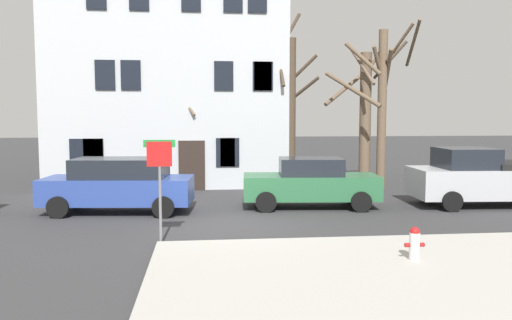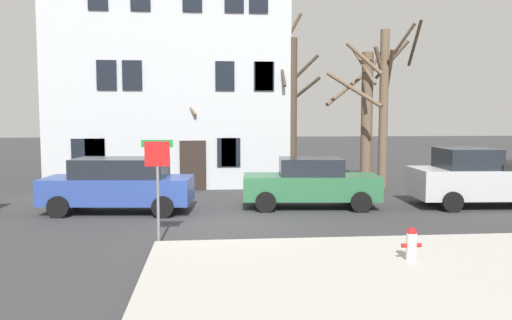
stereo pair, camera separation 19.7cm
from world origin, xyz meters
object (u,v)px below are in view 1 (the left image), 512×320
Objects in this scene: fire_hydrant at (415,243)px; tree_bare_end at (383,100)px; tree_bare_mid at (290,105)px; car_blue_wagon at (119,184)px; tree_bare_far at (365,112)px; car_green_sedan at (311,183)px; pickup_truck_silver at (491,178)px; tree_bare_near at (195,121)px; street_sign_pole at (160,171)px; bicycle_leaning at (74,182)px; building_main at (171,55)px.

tree_bare_end is at bearing 73.51° from fire_hydrant.
tree_bare_mid is 8.64m from car_blue_wagon.
tree_bare_far is 1.33× the size of car_green_sedan.
tree_bare_far is 6.23m from pickup_truck_silver.
tree_bare_near is 8.24m from tree_bare_end.
tree_bare_end is 12.70m from street_sign_pole.
car_green_sedan is at bearing -125.99° from tree_bare_far.
tree_bare_near is 1.11× the size of car_blue_wagon.
tree_bare_far is at bearing -2.58° from tree_bare_mid.
pickup_truck_silver is at bearing 21.20° from street_sign_pole.
fire_hydrant is 15.22m from bicycle_leaning.
building_main is 6.92× the size of bicycle_leaning.
tree_bare_far is 12.75m from bicycle_leaning.
pickup_truck_silver is (2.27, -4.67, -2.83)m from tree_bare_end.
pickup_truck_silver reaches higher than car_green_sedan.
car_green_sedan is at bearing -91.22° from tree_bare_mid.
tree_bare_end reaches higher than car_green_sedan.
tree_bare_near is (1.15, -2.54, -3.15)m from building_main.
building_main is 1.90× the size of tree_bare_far.
fire_hydrant is (-5.59, -6.56, -0.50)m from pickup_truck_silver.
building_main is at bearing 156.77° from tree_bare_end.
tree_bare_near is 5.71m from bicycle_leaning.
building_main is 2.18× the size of tree_bare_near.
building_main is at bearing 111.22° from fire_hydrant.
tree_bare_near reaches higher than bicycle_leaning.
fire_hydrant is 0.41× the size of bicycle_leaning.
bicycle_leaning is at bearing 117.65° from car_blue_wagon.
tree_bare_far reaches higher than bicycle_leaning.
building_main reaches higher than car_blue_wagon.
car_blue_wagon is (-1.24, -8.55, -5.12)m from building_main.
tree_bare_far is 0.91m from tree_bare_end.
fire_hydrant is (-3.32, -11.22, -3.32)m from tree_bare_end.
car_green_sedan is (5.14, -8.31, -5.19)m from building_main.
bicycle_leaning reaches higher than fire_hydrant.
car_green_sedan is at bearing -133.10° from tree_bare_end.
bicycle_leaning is at bearing -137.85° from building_main.
car_blue_wagon is 5.72m from bicycle_leaning.
building_main is at bearing 143.11° from pickup_truck_silver.
tree_bare_far is at bearing -23.23° from building_main.
tree_bare_mid is at bearing 177.42° from tree_bare_far.
pickup_truck_silver reaches higher than fire_hydrant.
pickup_truck_silver is at bearing -0.30° from car_blue_wagon.
building_main is 4.63× the size of street_sign_pole.
tree_bare_near is 0.77× the size of tree_bare_end.
fire_hydrant is 6.06m from street_sign_pole.
street_sign_pole is at bearing -134.45° from tree_bare_end.
tree_bare_near is at bearing 86.06° from street_sign_pole.
tree_bare_mid reaches higher than car_green_sedan.
bicycle_leaning is (-9.02, 4.80, -0.49)m from car_green_sedan.
tree_bare_end is at bearing -6.42° from tree_bare_mid.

